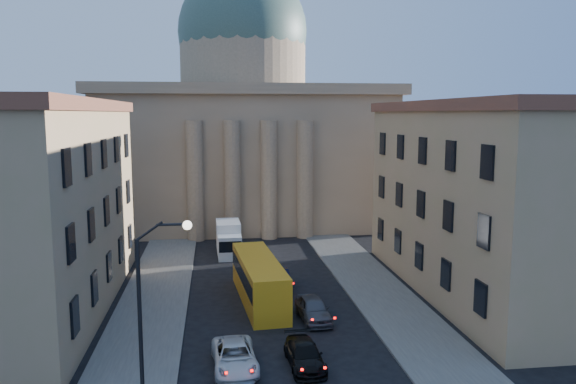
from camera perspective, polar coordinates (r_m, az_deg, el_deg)
name	(u,v)px	position (r m, az deg, el deg)	size (l,w,h in m)	color
sidewalk_left	(146,325)	(38.69, -14.20, -12.94)	(5.00, 60.00, 0.15)	#53514C
sidewalk_right	(398,313)	(40.37, 11.10, -11.95)	(5.00, 60.00, 0.15)	#53514C
church	(244,128)	(73.51, -4.49, 6.50)	(68.02, 28.76, 36.60)	#81694F
building_left	(22,207)	(42.48, -25.38, -1.34)	(11.60, 26.60, 14.70)	#A37F60
building_right	(491,197)	(45.49, 19.93, -0.48)	(11.60, 26.60, 14.70)	#A37F60
street_lamp	(151,296)	(27.43, -13.77, -10.20)	(2.62, 0.44, 8.83)	black
car_left_mid	(235,357)	(31.73, -5.44, -16.32)	(2.31, 5.00, 1.39)	silver
car_right_mid	(305,355)	(31.93, 1.69, -16.22)	(1.81, 4.46, 1.30)	black
car_right_far	(313,309)	(38.33, 2.59, -11.78)	(1.85, 4.60, 1.57)	#4D4C51
car_right_distant	(280,278)	(45.28, -0.82, -8.77)	(1.45, 4.15, 1.37)	black
city_bus	(259,278)	(41.78, -2.97, -8.77)	(3.48, 11.42, 3.17)	orange
box_truck	(229,239)	(55.48, -6.04, -4.82)	(2.37, 5.77, 3.14)	white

